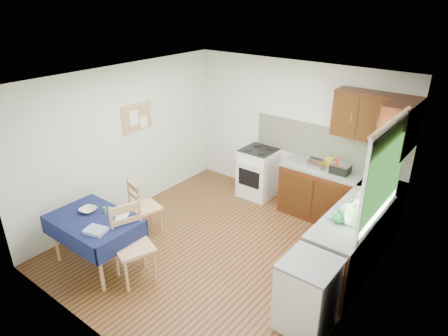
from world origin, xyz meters
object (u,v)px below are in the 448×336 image
Objects in this scene: dining_table at (94,225)px; toaster at (316,163)px; sandwich_press at (340,168)px; dish_rack at (351,217)px; chair_near at (132,242)px; chair_far at (143,206)px; kettle at (346,213)px.

toaster reaches higher than dining_table.
dining_table is at bearing -120.33° from sandwich_press.
dish_rack reaches higher than sandwich_press.
sandwich_press is (1.55, 2.95, 0.42)m from chair_near.
toaster is (1.16, 2.88, 0.43)m from chair_near.
sandwich_press is at bearing -122.40° from chair_far.
dish_rack is (2.22, 1.72, 0.37)m from chair_near.
chair_near is 3.14m from toaster.
chair_far is 2.83m from toaster.
chair_near is 3.71× the size of sandwich_press.
sandwich_press is at bearing 115.38° from kettle.
sandwich_press is 1.40m from dish_rack.
kettle is (1.02, -1.26, 0.03)m from toaster.
dining_table is 1.16× the size of chair_near.
chair_far is (-0.08, 0.92, -0.14)m from dining_table.
sandwich_press is at bearing 70.57° from dining_table.
kettle is at bearing -40.01° from toaster.
kettle reaches higher than toaster.
kettle is at bearing -138.40° from dish_rack.
dish_rack is (1.06, -1.16, -0.06)m from toaster.
chair_near is 4.11× the size of kettle.
chair_far is 0.88× the size of chair_near.
chair_near is at bearing -143.24° from kettle.
dish_rack is 0.14m from kettle.
toaster is 0.40m from sandwich_press.
chair_near is 3.36m from sandwich_press.
kettle is (2.80, 1.75, 0.38)m from dining_table.
chair_near is at bearing -166.59° from dish_rack.
dining_table is 4.78× the size of kettle.
chair_far is 1.06m from chair_near.
dining_table is 3.39m from dish_rack.
chair_near is (0.62, 0.12, -0.08)m from dining_table.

